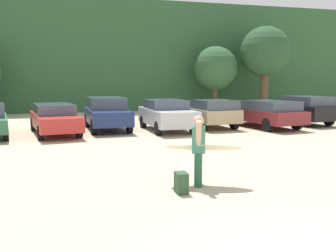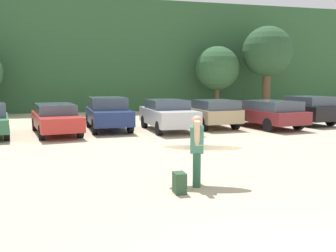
% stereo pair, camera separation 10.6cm
% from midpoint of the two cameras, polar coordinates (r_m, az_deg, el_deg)
% --- Properties ---
extents(hillside_ridge, '(108.00, 12.00, 8.43)m').
position_cam_midpoint_polar(hillside_ridge, '(34.91, -9.39, 9.86)').
color(hillside_ridge, '#2D5633').
rests_on(hillside_ridge, ground_plane).
extents(tree_center, '(3.30, 3.30, 4.93)m').
position_cam_midpoint_polar(tree_center, '(29.10, 7.56, 8.61)').
color(tree_center, brown).
rests_on(tree_center, ground_plane).
extents(tree_ridge_back, '(3.76, 3.76, 6.40)m').
position_cam_midpoint_polar(tree_ridge_back, '(29.83, 14.87, 10.70)').
color(tree_ridge_back, brown).
rests_on(tree_ridge_back, ground_plane).
extents(parked_car_red, '(2.46, 4.97, 1.34)m').
position_cam_midpoint_polar(parked_car_red, '(17.55, -16.46, 1.20)').
color(parked_car_red, '#B72D28').
rests_on(parked_car_red, ground_plane).
extents(parked_car_navy, '(1.98, 4.30, 1.57)m').
position_cam_midpoint_polar(parked_car_navy, '(18.41, -8.91, 2.00)').
color(parked_car_navy, navy).
rests_on(parked_car_navy, ground_plane).
extents(parked_car_silver, '(2.01, 4.26, 1.46)m').
position_cam_midpoint_polar(parked_car_silver, '(17.92, 0.12, 1.78)').
color(parked_car_silver, silver).
rests_on(parked_car_silver, ground_plane).
extents(parked_car_tan, '(2.24, 4.24, 1.43)m').
position_cam_midpoint_polar(parked_car_tan, '(19.24, 6.42, 2.06)').
color(parked_car_tan, tan).
rests_on(parked_car_tan, ground_plane).
extents(parked_car_maroon, '(2.65, 5.04, 1.38)m').
position_cam_midpoint_polar(parked_car_maroon, '(19.68, 14.63, 1.94)').
color(parked_car_maroon, maroon).
rests_on(parked_car_maroon, ground_plane).
extents(parked_car_black, '(2.53, 4.47, 1.54)m').
position_cam_midpoint_polar(parked_car_black, '(21.82, 19.67, 2.37)').
color(parked_car_black, black).
rests_on(parked_car_black, ground_plane).
extents(person_adult, '(0.41, 0.73, 1.61)m').
position_cam_midpoint_polar(person_adult, '(8.59, 4.74, -3.08)').
color(person_adult, '#26593F').
rests_on(person_adult, ground_plane).
extents(surfboard_cream, '(1.88, 1.10, 0.27)m').
position_cam_midpoint_polar(surfboard_cream, '(8.62, 5.53, -3.28)').
color(surfboard_cream, beige).
extents(backpack_dropped, '(0.24, 0.34, 0.45)m').
position_cam_midpoint_polar(backpack_dropped, '(8.12, 2.12, -8.58)').
color(backpack_dropped, '#2D4C33').
rests_on(backpack_dropped, ground_plane).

